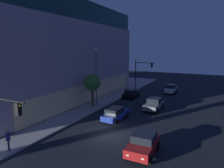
% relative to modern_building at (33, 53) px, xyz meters
% --- Properties ---
extents(ground_plane, '(120.00, 120.00, 0.00)m').
position_rel_modern_building_xyz_m(ground_plane, '(-10.67, -22.69, -8.13)').
color(ground_plane, black).
extents(modern_building, '(33.66, 27.45, 16.41)m').
position_rel_modern_building_xyz_m(modern_building, '(0.00, 0.00, 0.00)').
color(modern_building, '#4C4C51').
rests_on(modern_building, ground).
extents(traffic_light_far_corner, '(0.32, 4.29, 6.43)m').
position_rel_modern_building_xyz_m(traffic_light_far_corner, '(12.55, -17.96, -3.75)').
color(traffic_light_far_corner, black).
rests_on(traffic_light_far_corner, sidewalk_corner).
extents(street_lamp_sidewalk, '(0.44, 0.44, 8.90)m').
position_rel_modern_building_xyz_m(street_lamp_sidewalk, '(-2.25, -15.81, -2.47)').
color(street_lamp_sidewalk, '#5E5E5E').
rests_on(street_lamp_sidewalk, sidewalk_corner).
extents(sidewalk_tree, '(2.53, 2.53, 4.99)m').
position_rel_modern_building_xyz_m(sidewalk_tree, '(-3.04, -15.59, -4.31)').
color(sidewalk_tree, '#4B3B1E').
rests_on(sidewalk_tree, sidewalk_corner).
extents(pedestrian_waiting, '(0.36, 0.36, 1.88)m').
position_rel_modern_building_xyz_m(pedestrian_waiting, '(-17.73, -16.42, -6.85)').
color(pedestrian_waiting, '#2D3851').
rests_on(pedestrian_waiting, sidewalk_corner).
extents(car_red, '(4.14, 2.31, 1.71)m').
position_rel_modern_building_xyz_m(car_red, '(-12.62, -26.79, -7.25)').
color(car_red, maroon).
rests_on(car_red, ground).
extents(car_blue, '(4.72, 2.13, 1.62)m').
position_rel_modern_building_xyz_m(car_blue, '(-6.33, -21.10, -7.31)').
color(car_blue, navy).
rests_on(car_blue, ground).
extents(car_grey, '(4.34, 2.32, 1.75)m').
position_rel_modern_building_xyz_m(car_grey, '(-0.01, -24.25, -7.25)').
color(car_grey, slate).
rests_on(car_grey, ground).
extents(car_black, '(4.25, 2.29, 1.61)m').
position_rel_modern_building_xyz_m(car_black, '(5.54, -18.45, -7.31)').
color(car_black, black).
rests_on(car_black, ground).
extents(car_white, '(4.50, 2.03, 1.69)m').
position_rel_modern_building_xyz_m(car_white, '(13.08, -24.25, -7.28)').
color(car_white, silver).
rests_on(car_white, ground).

